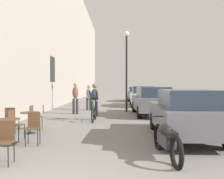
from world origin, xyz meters
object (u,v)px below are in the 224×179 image
object	(u,v)px
street_lamp	(127,61)
cyclist_on_bicycle	(94,103)
parked_car_second	(152,100)
cafe_chair_mid_toward_wall	(14,123)
cafe_chair_far_toward_street	(34,116)
cafe_table_mid	(8,126)
cafe_chair_mid_toward_street	(33,126)
pedestrian_near	(75,96)
parked_car_third	(142,96)
parked_motorcycle	(166,140)
cafe_table_far	(30,118)
cafe_chair_near_toward_wall	(5,139)
parked_car_nearest	(185,113)
cafe_chair_far_toward_wall	(11,118)
parked_car_fourth	(136,94)
pedestrian_mid	(89,96)

from	to	relation	value
street_lamp	cyclist_on_bicycle	bearing A→B (deg)	-113.90
cyclist_on_bicycle	parked_car_second	size ratio (longest dim) A/B	0.41
cafe_chair_mid_toward_wall	cafe_chair_far_toward_street	size ratio (longest dim) A/B	1.00
cafe_table_mid	cafe_chair_mid_toward_street	size ratio (longest dim) A/B	0.81
street_lamp	cafe_table_mid	bearing A→B (deg)	-113.25
cyclist_on_bicycle	pedestrian_near	size ratio (longest dim) A/B	0.99
parked_car_third	street_lamp	bearing A→B (deg)	-108.41
cyclist_on_bicycle	parked_car_third	xyz separation A→B (m)	(3.02, 7.86, -0.01)
cyclist_on_bicycle	parked_car_third	world-z (taller)	cyclist_on_bicycle
pedestrian_near	street_lamp	distance (m)	3.78
pedestrian_near	parked_motorcycle	distance (m)	9.01
cafe_chair_mid_toward_street	cafe_table_far	world-z (taller)	cafe_chair_mid_toward_street
cafe_chair_near_toward_wall	parked_car_third	bearing A→B (deg)	72.84
cafe_table_far	pedestrian_near	xyz separation A→B (m)	(0.63, 5.58, 0.48)
cafe_table_far	street_lamp	size ratio (longest dim) A/B	0.15
cafe_chair_mid_toward_wall	parked_car_nearest	xyz separation A→B (m)	(5.15, 0.37, 0.26)
cafe_chair_near_toward_wall	parked_car_second	xyz separation A→B (m)	(4.27, 8.36, 0.28)
cafe_table_far	parked_motorcycle	bearing A→B (deg)	-33.82
cafe_table_mid	cafe_chair_far_toward_wall	size ratio (longest dim) A/B	0.81
cafe_table_mid	cafe_table_far	size ratio (longest dim) A/B	1.00
cafe_table_mid	cafe_chair_mid_toward_wall	bearing A→B (deg)	97.25
cyclist_on_bicycle	parked_car_second	xyz separation A→B (m)	(2.93, 2.11, -0.01)
cafe_chair_far_toward_street	street_lamp	world-z (taller)	street_lamp
cafe_table_far	parked_car_third	world-z (taller)	parked_car_third
pedestrian_near	parked_car_third	xyz separation A→B (m)	(4.32, 5.29, -0.20)
parked_car_fourth	cafe_chair_far_toward_wall	bearing A→B (deg)	-108.61
cafe_chair_near_toward_wall	parked_motorcycle	size ratio (longest dim) A/B	0.41
pedestrian_near	parked_motorcycle	xyz separation A→B (m)	(3.44, -8.31, -0.59)
cyclist_on_bicycle	parked_car_nearest	xyz separation A→B (m)	(3.12, -3.71, -0.03)
cafe_table_far	pedestrian_mid	world-z (taller)	pedestrian_mid
pedestrian_near	parked_car_fourth	bearing A→B (deg)	68.31
cafe_chair_mid_toward_wall	cafe_table_far	bearing A→B (deg)	84.51
cafe_chair_far_toward_wall	pedestrian_mid	distance (m)	8.05
pedestrian_near	parked_car_second	size ratio (longest dim) A/B	0.41
cafe_table_mid	cafe_chair_far_toward_wall	distance (m)	1.68
cafe_table_mid	cyclist_on_bicycle	xyz separation A→B (m)	(1.96, 4.67, 0.29)
cafe_chair_near_toward_wall	pedestrian_mid	distance (m)	11.02
cafe_chair_mid_toward_street	cafe_chair_mid_toward_wall	world-z (taller)	same
pedestrian_mid	parked_motorcycle	size ratio (longest dim) A/B	0.77
cafe_chair_mid_toward_street	cafe_chair_mid_toward_wall	bearing A→B (deg)	145.38
cafe_table_mid	cafe_chair_far_toward_street	xyz separation A→B (m)	(-0.05, 2.32, -0.00)
cafe_chair_mid_toward_street	cafe_chair_far_toward_wall	size ratio (longest dim) A/B	1.00
cafe_chair_mid_toward_wall	cafe_table_far	size ratio (longest dim) A/B	1.24
parked_car_third	parked_car_fourth	xyz separation A→B (m)	(0.03, 5.64, -0.05)
cafe_table_mid	parked_car_fourth	size ratio (longest dim) A/B	0.17
cafe_chair_far_toward_street	cyclist_on_bicycle	xyz separation A→B (m)	(2.00, 2.35, 0.29)
parked_car_fourth	parked_motorcycle	world-z (taller)	parked_car_fourth
cafe_table_far	pedestrian_near	bearing A→B (deg)	83.52
parked_car_nearest	parked_car_third	size ratio (longest dim) A/B	0.98
cafe_table_far	pedestrian_mid	bearing A→B (deg)	81.51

